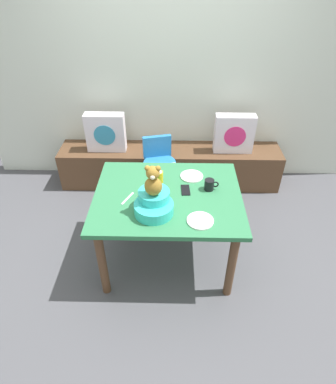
{
  "coord_description": "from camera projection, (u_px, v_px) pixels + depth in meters",
  "views": [
    {
      "loc": [
        0.05,
        -2.11,
        2.36
      ],
      "look_at": [
        0.0,
        0.1,
        0.69
      ],
      "focal_mm": 30.45,
      "sensor_mm": 36.0,
      "label": 1
    }
  ],
  "objects": [
    {
      "name": "ground_plane",
      "position": [
        168.0,
        256.0,
        3.11
      ],
      "size": [
        8.0,
        8.0,
        0.0
      ],
      "primitive_type": "plane",
      "color": "#4C4C51"
    },
    {
      "name": "back_wall",
      "position": [
        171.0,
        69.0,
        3.53
      ],
      "size": [
        4.4,
        0.1,
        2.6
      ],
      "primitive_type": "cube",
      "color": "silver",
      "rests_on": "ground_plane"
    },
    {
      "name": "window_bench",
      "position": [
        170.0,
        166.0,
        3.96
      ],
      "size": [
        2.6,
        0.44,
        0.46
      ],
      "primitive_type": "cube",
      "color": "brown",
      "rests_on": "ground_plane"
    },
    {
      "name": "pillow_floral_left",
      "position": [
        106.0,
        132.0,
        3.68
      ],
      "size": [
        0.44,
        0.15,
        0.44
      ],
      "color": "silver",
      "rests_on": "window_bench"
    },
    {
      "name": "pillow_floral_right",
      "position": [
        234.0,
        134.0,
        3.66
      ],
      "size": [
        0.44,
        0.15,
        0.44
      ],
      "color": "silver",
      "rests_on": "window_bench"
    },
    {
      "name": "dining_table",
      "position": [
        168.0,
        204.0,
        2.72
      ],
      "size": [
        1.21,
        0.98,
        0.74
      ],
      "color": "#2D7247",
      "rests_on": "ground_plane"
    },
    {
      "name": "highchair",
      "position": [
        159.0,
        165.0,
        3.44
      ],
      "size": [
        0.39,
        0.5,
        0.79
      ],
      "color": "#2672B2",
      "rests_on": "ground_plane"
    },
    {
      "name": "infant_seat_teal",
      "position": [
        154.0,
        204.0,
        2.45
      ],
      "size": [
        0.3,
        0.33,
        0.16
      ],
      "color": "#31C1B9",
      "rests_on": "dining_table"
    },
    {
      "name": "teddy_bear",
      "position": [
        153.0,
        182.0,
        2.33
      ],
      "size": [
        0.13,
        0.12,
        0.25
      ],
      "color": "olive",
      "rests_on": "infant_seat_teal"
    },
    {
      "name": "ketchup_bottle",
      "position": [
        159.0,
        178.0,
        2.7
      ],
      "size": [
        0.07,
        0.07,
        0.18
      ],
      "color": "gold",
      "rests_on": "dining_table"
    },
    {
      "name": "coffee_mug",
      "position": [
        209.0,
        185.0,
        2.69
      ],
      "size": [
        0.12,
        0.08,
        0.09
      ],
      "color": "black",
      "rests_on": "dining_table"
    },
    {
      "name": "dinner_plate_near",
      "position": [
        200.0,
        221.0,
        2.4
      ],
      "size": [
        0.2,
        0.2,
        0.01
      ],
      "primitive_type": "cylinder",
      "color": "white",
      "rests_on": "dining_table"
    },
    {
      "name": "dinner_plate_far",
      "position": [
        192.0,
        176.0,
        2.86
      ],
      "size": [
        0.2,
        0.2,
        0.01
      ],
      "primitive_type": "cylinder",
      "color": "white",
      "rests_on": "dining_table"
    },
    {
      "name": "cell_phone",
      "position": [
        186.0,
        190.0,
        2.7
      ],
      "size": [
        0.08,
        0.15,
        0.01
      ],
      "primitive_type": "cube",
      "rotation": [
        0.0,
        0.0,
        0.05
      ],
      "color": "black",
      "rests_on": "dining_table"
    },
    {
      "name": "table_fork",
      "position": [
        128.0,
        198.0,
        2.62
      ],
      "size": [
        0.09,
        0.16,
        0.01
      ],
      "primitive_type": "cube",
      "rotation": [
        0.0,
        0.0,
        2.7
      ],
      "color": "silver",
      "rests_on": "dining_table"
    }
  ]
}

